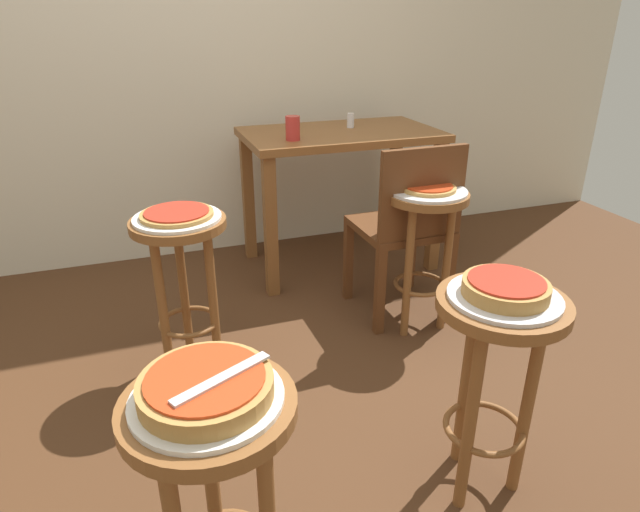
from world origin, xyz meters
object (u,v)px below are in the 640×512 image
(pizza_middle, at_px, (506,288))
(pizza_leftside, at_px, (428,187))
(stool_leftside, at_px, (424,231))
(cup_near_edge, at_px, (293,128))
(pizza_rear, at_px, (177,214))
(stool_middle, at_px, (495,355))
(serving_plate_middle, at_px, (504,297))
(stool_foreground, at_px, (215,468))
(condiment_shaker, at_px, (351,120))
(dining_table, at_px, (340,155))
(stool_rear, at_px, (182,263))
(serving_plate_rear, at_px, (177,218))
(serving_plate_foreground, at_px, (207,398))
(pizza_foreground, at_px, (206,386))
(wooden_chair, at_px, (407,225))
(serving_plate_leftside, at_px, (428,191))
(pizza_server_knife, at_px, (222,378))

(pizza_middle, height_order, pizza_leftside, pizza_middle)
(stool_leftside, height_order, cup_near_edge, cup_near_edge)
(cup_near_edge, bearing_deg, pizza_rear, -135.19)
(stool_middle, distance_m, serving_plate_middle, 0.18)
(stool_foreground, xyz_separation_m, pizza_rear, (0.05, 1.07, 0.20))
(cup_near_edge, relative_size, condiment_shaker, 1.51)
(serving_plate_middle, distance_m, dining_table, 1.71)
(pizza_leftside, bearing_deg, stool_rear, 179.23)
(stool_leftside, relative_size, pizza_leftside, 2.76)
(serving_plate_middle, relative_size, serving_plate_rear, 0.93)
(pizza_middle, distance_m, stool_rear, 1.21)
(serving_plate_foreground, xyz_separation_m, pizza_leftside, (1.10, 1.06, 0.02))
(serving_plate_rear, xyz_separation_m, dining_table, (0.95, 0.78, -0.02))
(pizza_middle, xyz_separation_m, condiment_shaker, (0.28, 1.76, 0.12))
(stool_leftside, distance_m, serving_plate_rear, 1.06)
(pizza_foreground, bearing_deg, condiment_shaker, 60.38)
(stool_foreground, bearing_deg, stool_middle, 10.79)
(condiment_shaker, height_order, wooden_chair, condiment_shaker)
(stool_rear, relative_size, pizza_rear, 2.44)
(serving_plate_middle, distance_m, serving_plate_leftside, 0.95)
(serving_plate_rear, bearing_deg, stool_leftside, -0.77)
(serving_plate_middle, relative_size, cup_near_edge, 2.54)
(stool_foreground, height_order, pizza_middle, pizza_middle)
(stool_middle, height_order, stool_leftside, same)
(serving_plate_rear, bearing_deg, condiment_shaker, 39.17)
(pizza_middle, height_order, dining_table, dining_table)
(serving_plate_rear, distance_m, dining_table, 1.23)
(serving_plate_leftside, bearing_deg, serving_plate_foreground, -135.97)
(stool_foreground, height_order, cup_near_edge, cup_near_edge)
(stool_foreground, height_order, dining_table, dining_table)
(serving_plate_rear, relative_size, dining_table, 0.31)
(stool_foreground, xyz_separation_m, serving_plate_middle, (0.81, 0.15, 0.18))
(serving_plate_foreground, xyz_separation_m, cup_near_edge, (0.70, 1.71, 0.17))
(pizza_leftside, xyz_separation_m, stool_rear, (-1.04, 0.01, -0.20))
(dining_table, bearing_deg, condiment_shaker, 38.77)
(pizza_server_knife, bearing_deg, serving_plate_rear, 63.01)
(stool_rear, xyz_separation_m, serving_plate_rear, (0.00, 0.00, 0.18))
(dining_table, relative_size, condiment_shaker, 13.31)
(serving_plate_middle, xyz_separation_m, serving_plate_rear, (-0.76, 0.92, 0.00))
(dining_table, relative_size, wooden_chair, 1.23)
(serving_plate_foreground, xyz_separation_m, serving_plate_leftside, (1.10, 1.06, 0.00))
(wooden_chair, bearing_deg, condiment_shaker, 88.61)
(pizza_server_knife, bearing_deg, wooden_chair, 23.21)
(serving_plate_foreground, distance_m, pizza_leftside, 1.52)
(stool_foreground, distance_m, pizza_server_knife, 0.24)
(stool_leftside, relative_size, dining_table, 0.63)
(stool_middle, relative_size, dining_table, 0.63)
(pizza_rear, xyz_separation_m, pizza_server_knife, (-0.02, -1.09, 0.04))
(serving_plate_foreground, xyz_separation_m, pizza_server_knife, (0.03, -0.02, 0.06))
(pizza_rear, height_order, pizza_server_knife, pizza_server_knife)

